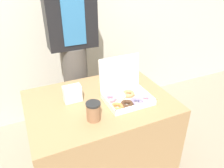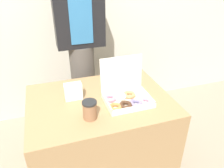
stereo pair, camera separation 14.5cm
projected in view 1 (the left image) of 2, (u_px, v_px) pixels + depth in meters
name	position (u px, v px, depth m)	size (l,w,h in m)	color
table	(101.00, 138.00, 1.69)	(0.99, 0.73, 0.71)	#99754C
donut_box	(127.00, 95.00, 1.50)	(0.34, 0.27, 0.28)	white
coffee_cup	(93.00, 111.00, 1.30)	(0.09, 0.09, 0.12)	#8C6042
napkin_holder	(72.00, 94.00, 1.48)	(0.12, 0.06, 0.12)	silver
person_customer	(73.00, 47.00, 1.87)	(0.40, 0.22, 1.69)	#4C4742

